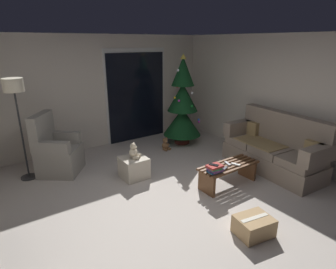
{
  "coord_description": "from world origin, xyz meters",
  "views": [
    {
      "loc": [
        -2.14,
        -2.96,
        2.35
      ],
      "look_at": [
        0.4,
        0.7,
        0.85
      ],
      "focal_mm": 29.72,
      "sensor_mm": 36.0,
      "label": 1
    }
  ],
  "objects_px": {
    "couch": "(275,149)",
    "floor_lamp": "(15,95)",
    "teddy_bear_chestnut_by_tree": "(165,145)",
    "coffee_table": "(228,171)",
    "remote_graphite": "(225,169)",
    "cell_phone": "(214,165)",
    "remote_white": "(236,164)",
    "book_stack": "(215,168)",
    "christmas_tree": "(182,106)",
    "remote_silver": "(228,164)",
    "teddy_bear_cream": "(134,152)",
    "armchair": "(57,152)",
    "ottoman": "(134,168)",
    "cardboard_box_taped_mid_floor": "(254,226)"
  },
  "relations": [
    {
      "from": "remote_silver",
      "to": "book_stack",
      "type": "distance_m",
      "value": 0.4
    },
    {
      "from": "christmas_tree",
      "to": "teddy_bear_chestnut_by_tree",
      "type": "xyz_separation_m",
      "value": [
        -0.58,
        -0.14,
        -0.8
      ]
    },
    {
      "from": "cell_phone",
      "to": "floor_lamp",
      "type": "bearing_deg",
      "value": 109.5
    },
    {
      "from": "couch",
      "to": "cell_phone",
      "type": "xyz_separation_m",
      "value": [
        -1.6,
        -0.01,
        0.11
      ]
    },
    {
      "from": "remote_silver",
      "to": "cardboard_box_taped_mid_floor",
      "type": "distance_m",
      "value": 1.33
    },
    {
      "from": "remote_graphite",
      "to": "armchair",
      "type": "height_order",
      "value": "armchair"
    },
    {
      "from": "book_stack",
      "to": "cell_phone",
      "type": "relative_size",
      "value": 1.71
    },
    {
      "from": "remote_white",
      "to": "floor_lamp",
      "type": "distance_m",
      "value": 3.83
    },
    {
      "from": "remote_white",
      "to": "floor_lamp",
      "type": "relative_size",
      "value": 0.09
    },
    {
      "from": "armchair",
      "to": "teddy_bear_chestnut_by_tree",
      "type": "bearing_deg",
      "value": -4.96
    },
    {
      "from": "coffee_table",
      "to": "cell_phone",
      "type": "height_order",
      "value": "cell_phone"
    },
    {
      "from": "christmas_tree",
      "to": "teddy_bear_cream",
      "type": "bearing_deg",
      "value": -152.33
    },
    {
      "from": "remote_white",
      "to": "teddy_bear_cream",
      "type": "xyz_separation_m",
      "value": [
        -1.26,
        1.24,
        0.11
      ]
    },
    {
      "from": "floor_lamp",
      "to": "ottoman",
      "type": "xyz_separation_m",
      "value": [
        1.58,
        -1.07,
        -1.32
      ]
    },
    {
      "from": "cell_phone",
      "to": "cardboard_box_taped_mid_floor",
      "type": "height_order",
      "value": "cell_phone"
    },
    {
      "from": "coffee_table",
      "to": "teddy_bear_cream",
      "type": "bearing_deg",
      "value": 135.66
    },
    {
      "from": "coffee_table",
      "to": "remote_graphite",
      "type": "xyz_separation_m",
      "value": [
        -0.2,
        -0.09,
        0.14
      ]
    },
    {
      "from": "teddy_bear_chestnut_by_tree",
      "to": "coffee_table",
      "type": "bearing_deg",
      "value": -91.05
    },
    {
      "from": "christmas_tree",
      "to": "floor_lamp",
      "type": "bearing_deg",
      "value": 177.71
    },
    {
      "from": "remote_white",
      "to": "armchair",
      "type": "xyz_separation_m",
      "value": [
        -2.33,
        2.24,
        0.01
      ]
    },
    {
      "from": "coffee_table",
      "to": "cell_phone",
      "type": "xyz_separation_m",
      "value": [
        -0.42,
        -0.07,
        0.25
      ]
    },
    {
      "from": "couch",
      "to": "floor_lamp",
      "type": "distance_m",
      "value": 4.69
    },
    {
      "from": "cell_phone",
      "to": "remote_white",
      "type": "bearing_deg",
      "value": -27.98
    },
    {
      "from": "couch",
      "to": "cell_phone",
      "type": "bearing_deg",
      "value": -179.47
    },
    {
      "from": "remote_silver",
      "to": "floor_lamp",
      "type": "height_order",
      "value": "floor_lamp"
    },
    {
      "from": "remote_white",
      "to": "armchair",
      "type": "bearing_deg",
      "value": -63.99
    },
    {
      "from": "teddy_bear_chestnut_by_tree",
      "to": "christmas_tree",
      "type": "bearing_deg",
      "value": 13.58
    },
    {
      "from": "coffee_table",
      "to": "remote_graphite",
      "type": "bearing_deg",
      "value": -154.67
    },
    {
      "from": "floor_lamp",
      "to": "ottoman",
      "type": "bearing_deg",
      "value": -34.16
    },
    {
      "from": "remote_graphite",
      "to": "remote_white",
      "type": "xyz_separation_m",
      "value": [
        0.27,
        0.01,
        0.0
      ]
    },
    {
      "from": "remote_white",
      "to": "ottoman",
      "type": "bearing_deg",
      "value": -64.73
    },
    {
      "from": "teddy_bear_cream",
      "to": "teddy_bear_chestnut_by_tree",
      "type": "distance_m",
      "value": 1.51
    },
    {
      "from": "couch",
      "to": "remote_white",
      "type": "bearing_deg",
      "value": -178.41
    },
    {
      "from": "remote_graphite",
      "to": "floor_lamp",
      "type": "height_order",
      "value": "floor_lamp"
    },
    {
      "from": "remote_graphite",
      "to": "book_stack",
      "type": "relative_size",
      "value": 0.63
    },
    {
      "from": "remote_silver",
      "to": "teddy_bear_chestnut_by_tree",
      "type": "bearing_deg",
      "value": -74.91
    },
    {
      "from": "remote_white",
      "to": "remote_silver",
      "type": "xyz_separation_m",
      "value": [
        -0.09,
        0.1,
        0.0
      ]
    },
    {
      "from": "christmas_tree",
      "to": "remote_silver",
      "type": "bearing_deg",
      "value": -106.82
    },
    {
      "from": "couch",
      "to": "christmas_tree",
      "type": "height_order",
      "value": "christmas_tree"
    },
    {
      "from": "ottoman",
      "to": "teddy_bear_cream",
      "type": "bearing_deg",
      "value": -44.34
    },
    {
      "from": "remote_silver",
      "to": "book_stack",
      "type": "bearing_deg",
      "value": 29.9
    },
    {
      "from": "coffee_table",
      "to": "teddy_bear_chestnut_by_tree",
      "type": "distance_m",
      "value": 1.96
    },
    {
      "from": "book_stack",
      "to": "ottoman",
      "type": "height_order",
      "value": "book_stack"
    },
    {
      "from": "remote_silver",
      "to": "teddy_bear_cream",
      "type": "relative_size",
      "value": 0.55
    },
    {
      "from": "christmas_tree",
      "to": "armchair",
      "type": "bearing_deg",
      "value": 178.82
    },
    {
      "from": "remote_white",
      "to": "book_stack",
      "type": "distance_m",
      "value": 0.48
    },
    {
      "from": "ottoman",
      "to": "teddy_bear_cream",
      "type": "height_order",
      "value": "teddy_bear_cream"
    },
    {
      "from": "coffee_table",
      "to": "remote_white",
      "type": "distance_m",
      "value": 0.18
    },
    {
      "from": "christmas_tree",
      "to": "armchair",
      "type": "height_order",
      "value": "christmas_tree"
    },
    {
      "from": "couch",
      "to": "floor_lamp",
      "type": "height_order",
      "value": "floor_lamp"
    }
  ]
}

